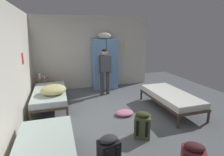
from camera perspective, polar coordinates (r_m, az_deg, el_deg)
ground_plane at (r=4.67m, az=0.99°, el=-12.16°), size 8.49×8.49×0.00m
room_backdrop at (r=5.23m, az=-15.71°, el=5.56°), size 4.39×5.36×2.66m
locker_bank at (r=6.65m, az=-2.38°, el=4.75°), size 0.90×0.55×2.07m
shelf_unit at (r=6.49m, az=-21.20°, el=-2.14°), size 0.38×0.30×0.57m
bed_right at (r=5.16m, az=18.20°, el=-5.63°), size 0.90×1.90×0.49m
bed_left_rear at (r=5.36m, az=-19.29°, el=-4.98°), size 0.90×1.90×0.49m
bed_left_front at (r=2.98m, az=-20.72°, el=-21.67°), size 0.90×1.90×0.49m
bedding_heap at (r=5.01m, az=-18.17°, el=-3.51°), size 0.66×0.67×0.23m
person_traveler at (r=5.97m, az=-2.33°, el=3.30°), size 0.49×0.23×1.55m
water_bottle at (r=6.43m, az=-22.17°, el=0.73°), size 0.07×0.07×0.25m
lotion_bottle at (r=6.37m, az=-20.84°, el=0.37°), size 0.06×0.06×0.17m
backpack_olive at (r=3.80m, az=9.69°, el=-14.60°), size 0.40×0.41×0.55m
backpack_black at (r=3.04m, az=-1.13°, el=-22.58°), size 0.36×0.37×0.55m
clothes_pile_pink at (r=4.74m, az=4.02°, el=-11.02°), size 0.47×0.37×0.11m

